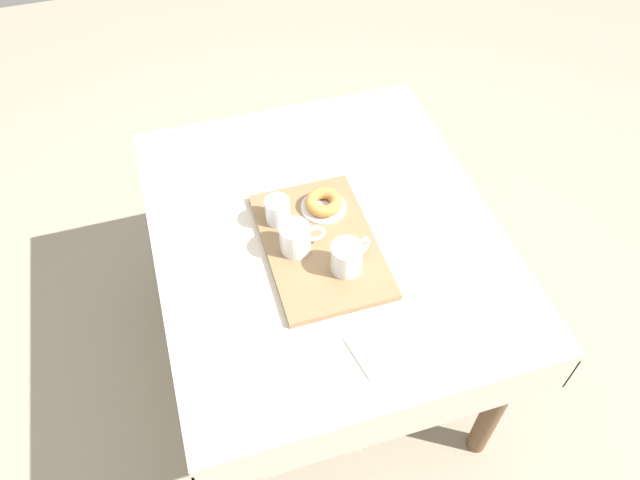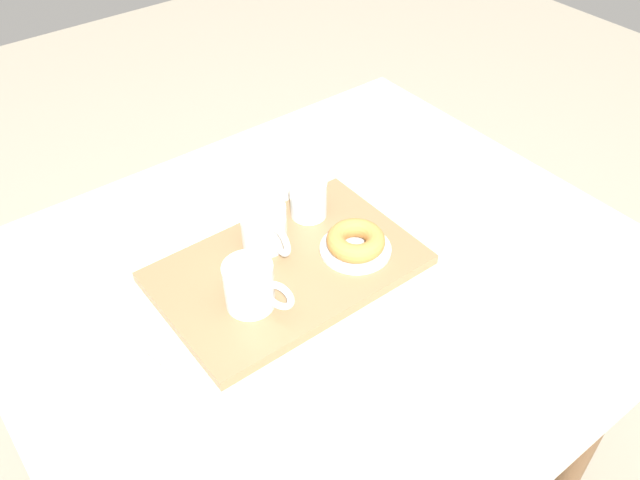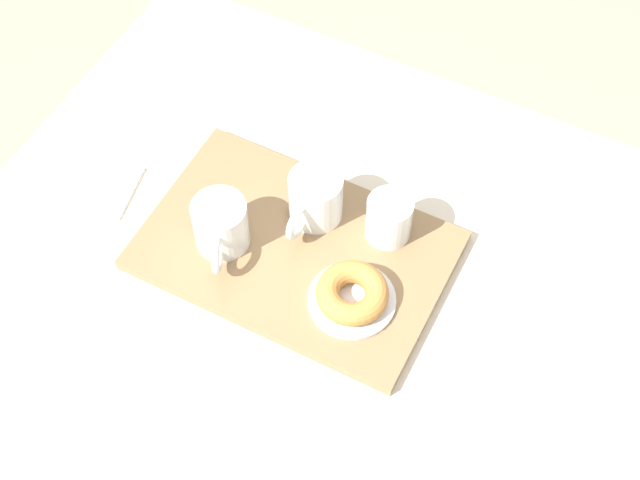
{
  "view_description": "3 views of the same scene",
  "coord_description": "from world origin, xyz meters",
  "px_view_note": "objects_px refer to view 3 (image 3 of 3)",
  "views": [
    {
      "loc": [
        1.07,
        -0.34,
        2.03
      ],
      "look_at": [
        0.05,
        -0.03,
        0.75
      ],
      "focal_mm": 33.96,
      "sensor_mm": 36.0,
      "label": 1
    },
    {
      "loc": [
        0.53,
        0.68,
        1.56
      ],
      "look_at": [
        -0.01,
        -0.02,
        0.78
      ],
      "focal_mm": 36.8,
      "sensor_mm": 36.0,
      "label": 2
    },
    {
      "loc": [
        -0.33,
        0.63,
        1.91
      ],
      "look_at": [
        0.03,
        -0.06,
        0.75
      ],
      "focal_mm": 50.93,
      "sensor_mm": 36.0,
      "label": 3
    }
  ],
  "objects_px": {
    "sugar_donut_left": "(352,293)",
    "tea_mug_left": "(315,199)",
    "water_glass_near": "(389,219)",
    "paper_napkin": "(96,186)",
    "tea_mug_right": "(221,226)",
    "serving_tray": "(295,250)",
    "donut_plate_left": "(352,300)",
    "dining_table": "(319,319)"
  },
  "relations": [
    {
      "from": "water_glass_near",
      "to": "donut_plate_left",
      "type": "bearing_deg",
      "value": 92.12
    },
    {
      "from": "tea_mug_right",
      "to": "water_glass_near",
      "type": "relative_size",
      "value": 1.6
    },
    {
      "from": "tea_mug_right",
      "to": "donut_plate_left",
      "type": "distance_m",
      "value": 0.23
    },
    {
      "from": "tea_mug_right",
      "to": "water_glass_near",
      "type": "distance_m",
      "value": 0.26
    },
    {
      "from": "sugar_donut_left",
      "to": "tea_mug_left",
      "type": "bearing_deg",
      "value": -43.61
    },
    {
      "from": "tea_mug_left",
      "to": "serving_tray",
      "type": "bearing_deg",
      "value": 90.69
    },
    {
      "from": "tea_mug_right",
      "to": "paper_napkin",
      "type": "relative_size",
      "value": 0.96
    },
    {
      "from": "tea_mug_left",
      "to": "donut_plate_left",
      "type": "height_order",
      "value": "tea_mug_left"
    },
    {
      "from": "serving_tray",
      "to": "sugar_donut_left",
      "type": "bearing_deg",
      "value": 158.68
    },
    {
      "from": "serving_tray",
      "to": "tea_mug_left",
      "type": "xyz_separation_m",
      "value": [
        0.0,
        -0.07,
        0.05
      ]
    },
    {
      "from": "tea_mug_left",
      "to": "donut_plate_left",
      "type": "distance_m",
      "value": 0.17
    },
    {
      "from": "tea_mug_left",
      "to": "tea_mug_right",
      "type": "xyz_separation_m",
      "value": [
        0.1,
        0.11,
        0.0
      ]
    },
    {
      "from": "donut_plate_left",
      "to": "dining_table",
      "type": "bearing_deg",
      "value": -11.97
    },
    {
      "from": "serving_tray",
      "to": "dining_table",
      "type": "bearing_deg",
      "value": 150.09
    },
    {
      "from": "tea_mug_left",
      "to": "tea_mug_right",
      "type": "bearing_deg",
      "value": 47.06
    },
    {
      "from": "sugar_donut_left",
      "to": "paper_napkin",
      "type": "relative_size",
      "value": 0.85
    },
    {
      "from": "tea_mug_left",
      "to": "tea_mug_right",
      "type": "relative_size",
      "value": 1.05
    },
    {
      "from": "dining_table",
      "to": "sugar_donut_left",
      "type": "bearing_deg",
      "value": 168.03
    },
    {
      "from": "tea_mug_left",
      "to": "sugar_donut_left",
      "type": "xyz_separation_m",
      "value": [
        -0.12,
        0.12,
        -0.02
      ]
    },
    {
      "from": "dining_table",
      "to": "tea_mug_right",
      "type": "height_order",
      "value": "tea_mug_right"
    },
    {
      "from": "dining_table",
      "to": "water_glass_near",
      "type": "relative_size",
      "value": 15.06
    },
    {
      "from": "serving_tray",
      "to": "tea_mug_left",
      "type": "bearing_deg",
      "value": -89.31
    },
    {
      "from": "tea_mug_right",
      "to": "paper_napkin",
      "type": "bearing_deg",
      "value": -1.79
    },
    {
      "from": "water_glass_near",
      "to": "donut_plate_left",
      "type": "xyz_separation_m",
      "value": [
        -0.01,
        0.14,
        -0.03
      ]
    },
    {
      "from": "tea_mug_left",
      "to": "sugar_donut_left",
      "type": "bearing_deg",
      "value": 136.39
    },
    {
      "from": "tea_mug_left",
      "to": "water_glass_near",
      "type": "relative_size",
      "value": 1.68
    },
    {
      "from": "donut_plate_left",
      "to": "paper_napkin",
      "type": "distance_m",
      "value": 0.47
    },
    {
      "from": "donut_plate_left",
      "to": "sugar_donut_left",
      "type": "bearing_deg",
      "value": 0.0
    },
    {
      "from": "sugar_donut_left",
      "to": "dining_table",
      "type": "bearing_deg",
      "value": -11.97
    },
    {
      "from": "donut_plate_left",
      "to": "sugar_donut_left",
      "type": "relative_size",
      "value": 1.22
    },
    {
      "from": "tea_mug_left",
      "to": "tea_mug_right",
      "type": "height_order",
      "value": "same"
    },
    {
      "from": "dining_table",
      "to": "serving_tray",
      "type": "distance_m",
      "value": 0.13
    },
    {
      "from": "dining_table",
      "to": "serving_tray",
      "type": "height_order",
      "value": "serving_tray"
    },
    {
      "from": "tea_mug_right",
      "to": "sugar_donut_left",
      "type": "distance_m",
      "value": 0.22
    },
    {
      "from": "tea_mug_left",
      "to": "tea_mug_right",
      "type": "distance_m",
      "value": 0.15
    },
    {
      "from": "tea_mug_right",
      "to": "donut_plate_left",
      "type": "relative_size",
      "value": 0.92
    },
    {
      "from": "paper_napkin",
      "to": "donut_plate_left",
      "type": "bearing_deg",
      "value": 178.48
    },
    {
      "from": "dining_table",
      "to": "tea_mug_left",
      "type": "height_order",
      "value": "tea_mug_left"
    },
    {
      "from": "tea_mug_left",
      "to": "water_glass_near",
      "type": "xyz_separation_m",
      "value": [
        -0.12,
        -0.02,
        -0.01
      ]
    },
    {
      "from": "tea_mug_left",
      "to": "paper_napkin",
      "type": "relative_size",
      "value": 1.0
    },
    {
      "from": "water_glass_near",
      "to": "paper_napkin",
      "type": "xyz_separation_m",
      "value": [
        0.47,
        0.12,
        -0.05
      ]
    },
    {
      "from": "tea_mug_right",
      "to": "water_glass_near",
      "type": "height_order",
      "value": "tea_mug_right"
    }
  ]
}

